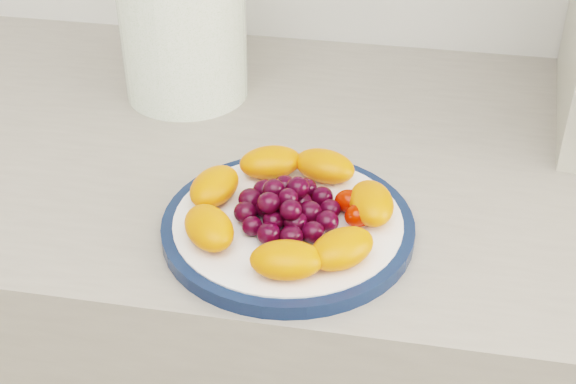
# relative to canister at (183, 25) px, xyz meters

# --- Properties ---
(plate_rim) EXTENTS (0.25, 0.25, 0.01)m
(plate_rim) POSITION_rel_canister_xyz_m (0.18, -0.27, -0.09)
(plate_rim) COLOR #0E1D3D
(plate_rim) RESTS_ON counter
(plate_face) EXTENTS (0.23, 0.23, 0.02)m
(plate_face) POSITION_rel_canister_xyz_m (0.18, -0.27, -0.09)
(plate_face) COLOR white
(plate_face) RESTS_ON counter
(canister) EXTENTS (0.17, 0.17, 0.19)m
(canister) POSITION_rel_canister_xyz_m (0.00, 0.00, 0.00)
(canister) COLOR #3E751D
(canister) RESTS_ON counter
(fruit_plate) EXTENTS (0.22, 0.22, 0.04)m
(fruit_plate) POSITION_rel_canister_xyz_m (0.19, -0.27, -0.06)
(fruit_plate) COLOR #F15309
(fruit_plate) RESTS_ON plate_face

